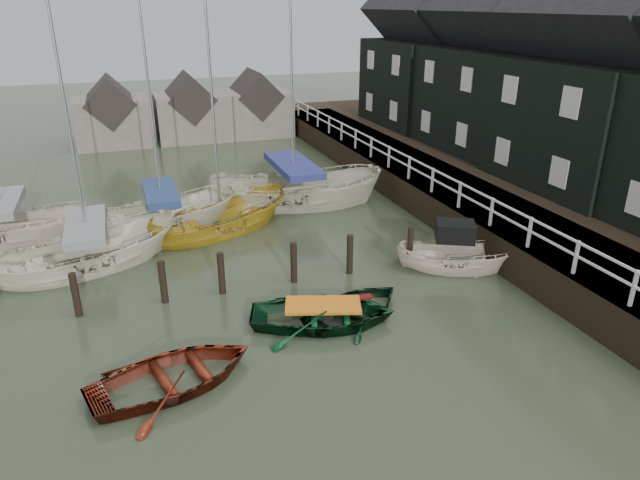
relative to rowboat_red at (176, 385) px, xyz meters
name	(u,v)px	position (x,y,z in m)	size (l,w,h in m)	color
ground	(285,333)	(3.17, 1.37, 0.00)	(120.00, 120.00, 0.00)	#2F3824
pier	(415,180)	(12.64, 11.37, 0.71)	(3.04, 32.00, 2.70)	black
land_strip	(510,183)	(18.17, 11.37, 0.00)	(14.00, 38.00, 1.50)	black
quay_houses	(544,72)	(18.16, 10.03, 5.68)	(6.52, 28.14, 10.01)	black
mooring_pilings	(224,279)	(2.05, 4.37, 0.50)	(13.72, 0.22, 1.80)	black
far_sheds	(188,112)	(4.00, 27.37, 1.86)	(14.00, 4.08, 4.39)	#665B51
rowboat_red	(176,385)	(0.00, 0.00, 0.00)	(2.92, 4.09, 0.85)	#5C1B0D
rowboat_green	(323,323)	(4.37, 1.52, 0.00)	(2.97, 4.16, 0.86)	#083318
rowboat_dkgreen	(356,314)	(5.48, 1.71, 0.00)	(2.50, 3.50, 0.73)	black
motorboat	(455,266)	(9.97, 3.44, 0.10)	(4.40, 3.25, 2.47)	silver
sailboat_a	(92,264)	(-2.02, 7.95, 0.06)	(6.94, 4.40, 11.74)	silver
sailboat_b	(164,225)	(0.75, 11.02, 0.07)	(6.63, 3.30, 12.64)	beige
sailboat_c	(221,230)	(2.93, 9.82, 0.01)	(6.77, 4.63, 11.07)	#B69222
sailboat_d	(294,202)	(6.72, 12.03, 0.06)	(8.57, 5.11, 13.11)	beige
sailboat_e	(9,239)	(-5.13, 11.56, 0.06)	(7.03, 4.15, 10.73)	silver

